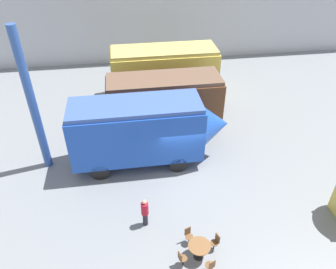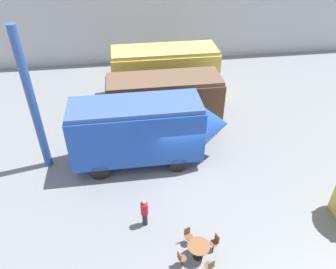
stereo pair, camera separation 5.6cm
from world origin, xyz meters
The scene contains 12 objects.
ground_plane centered at (0.00, 0.00, 0.00)m, with size 80.00×80.00×0.00m, color gray.
backdrop_wall centered at (0.00, 15.54, 4.50)m, with size 44.00×0.15×9.00m.
passenger_coach_vintage centered at (0.19, 8.47, 2.24)m, with size 7.71×2.85×3.78m.
passenger_coach_wooden centered at (-0.42, 4.14, 2.14)m, with size 7.12×2.64×3.61m.
streamlined_locomotive centered at (-1.77, 0.86, 2.21)m, with size 8.68×2.63×3.85m.
cafe_table_near centered at (-0.34, -5.83, 0.62)m, with size 0.95×0.95×0.76m.
cafe_chair_0 centered at (-0.63, -5.04, 0.51)m, with size 0.37×0.39×0.87m.
cafe_chair_1 centered at (-1.13, -6.12, 0.51)m, with size 0.39×0.37×0.87m.
cafe_chair_2 centered at (-0.04, -6.62, 0.51)m, with size 0.37×0.39×0.87m.
cafe_chair_3 centered at (0.46, -5.54, 0.51)m, with size 0.39×0.37×0.87m.
visitor_person centered at (-2.40, -3.77, 0.85)m, with size 0.34×0.34×1.58m.
support_pillar centered at (-7.51, 1.31, 4.00)m, with size 0.44×0.44×8.00m.
Camera 1 is at (-2.84, -13.86, 12.33)m, focal length 35.00 mm.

